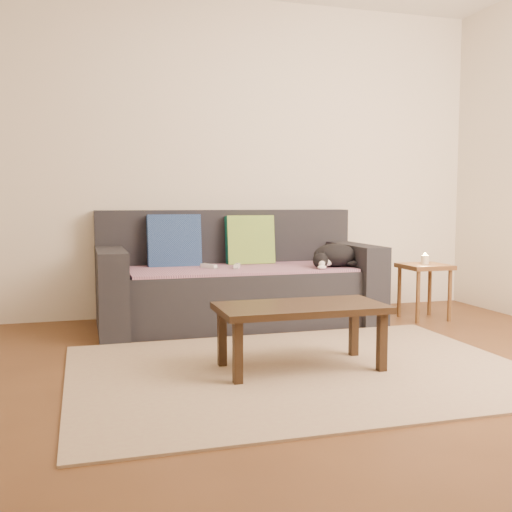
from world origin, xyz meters
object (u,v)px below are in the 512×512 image
(coffee_table, at_px, (301,313))
(cat, at_px, (334,256))
(side_table, at_px, (424,274))
(wii_remote_a, at_px, (209,266))
(sofa, at_px, (236,283))
(wii_remote_b, at_px, (237,266))

(coffee_table, bearing_deg, cat, 58.58)
(cat, relative_size, side_table, 0.93)
(wii_remote_a, xyz_separation_m, coffee_table, (0.24, -1.32, -0.13))
(side_table, bearing_deg, sofa, 168.87)
(cat, height_order, wii_remote_a, cat)
(side_table, height_order, coffee_table, side_table)
(sofa, distance_m, coffee_table, 1.39)
(wii_remote_a, bearing_deg, sofa, -102.48)
(cat, relative_size, wii_remote_b, 2.74)
(cat, distance_m, coffee_table, 1.34)
(sofa, relative_size, coffee_table, 2.27)
(side_table, bearing_deg, cat, 177.67)
(sofa, relative_size, wii_remote_b, 14.00)
(sofa, relative_size, cat, 5.11)
(cat, distance_m, wii_remote_a, 0.96)
(sofa, height_order, side_table, sofa)
(cat, bearing_deg, sofa, 164.20)
(sofa, bearing_deg, wii_remote_a, -161.65)
(sofa, height_order, wii_remote_a, sofa)
(wii_remote_a, bearing_deg, cat, -131.78)
(sofa, bearing_deg, side_table, -11.13)
(sofa, bearing_deg, cat, -20.21)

